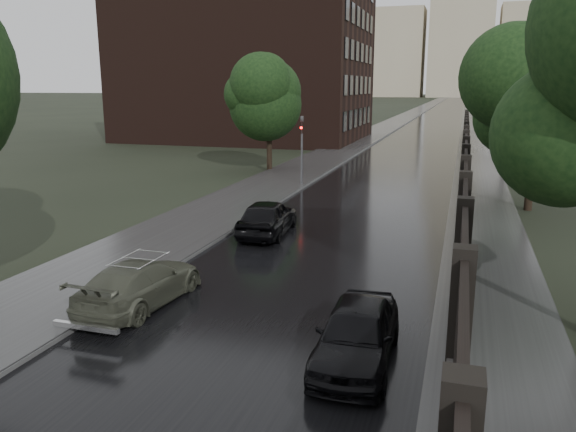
# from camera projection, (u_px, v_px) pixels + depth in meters

# --- Properties ---
(road) EXTENTS (8.00, 420.00, 0.02)m
(road) POSITION_uv_depth(u_px,v_px,m) (452.00, 103.00, 184.50)
(road) COLOR black
(road) RESTS_ON ground
(sidewalk_left) EXTENTS (4.00, 420.00, 0.16)m
(sidewalk_left) POSITION_uv_depth(u_px,v_px,m) (433.00, 103.00, 186.22)
(sidewalk_left) COLOR #2D2D2D
(sidewalk_left) RESTS_ON ground
(verge_right) EXTENTS (3.00, 420.00, 0.08)m
(verge_right) POSITION_uv_depth(u_px,v_px,m) (469.00, 103.00, 182.90)
(verge_right) COLOR #2D2D2D
(verge_right) RESTS_ON ground
(fence_right) EXTENTS (0.45, 75.72, 2.70)m
(fence_right) POSITION_uv_depth(u_px,v_px,m) (465.00, 160.00, 36.02)
(fence_right) COLOR #383533
(fence_right) RESTS_ON ground
(tree_left_far) EXTENTS (4.25, 4.25, 7.39)m
(tree_left_far) POSITION_uv_depth(u_px,v_px,m) (269.00, 92.00, 36.84)
(tree_left_far) COLOR black
(tree_left_far) RESTS_ON ground
(tree_right_b) EXTENTS (4.08, 4.08, 7.01)m
(tree_right_b) POSITION_uv_depth(u_px,v_px,m) (538.00, 102.00, 24.98)
(tree_right_b) COLOR black
(tree_right_b) RESTS_ON ground
(tree_right_c) EXTENTS (4.08, 4.08, 7.01)m
(tree_right_c) POSITION_uv_depth(u_px,v_px,m) (510.00, 95.00, 41.72)
(tree_right_c) COLOR black
(tree_right_c) RESTS_ON ground
(traffic_light) EXTENTS (0.16, 0.32, 4.00)m
(traffic_light) POSITION_uv_depth(u_px,v_px,m) (302.00, 145.00, 31.76)
(traffic_light) COLOR #59595E
(traffic_light) RESTS_ON ground
(brick_building) EXTENTS (24.00, 18.00, 20.00)m
(brick_building) POSITION_uv_depth(u_px,v_px,m) (248.00, 43.00, 59.12)
(brick_building) COLOR black
(brick_building) RESTS_ON ground
(stalinist_tower) EXTENTS (92.00, 30.00, 159.00)m
(stalinist_tower) POSITION_uv_depth(u_px,v_px,m) (463.00, 18.00, 278.11)
(stalinist_tower) COLOR tan
(stalinist_tower) RESTS_ON ground
(volga_sedan) EXTENTS (1.92, 4.28, 1.22)m
(volga_sedan) POSITION_uv_depth(u_px,v_px,m) (140.00, 283.00, 14.68)
(volga_sedan) COLOR #4B4E3E
(volga_sedan) RESTS_ON ground
(hatchback_left) EXTENTS (1.94, 4.23, 1.40)m
(hatchback_left) POSITION_uv_depth(u_px,v_px,m) (268.00, 217.00, 21.65)
(hatchback_left) COLOR black
(hatchback_left) RESTS_ON ground
(car_right_near) EXTENTS (1.62, 3.85, 1.30)m
(car_right_near) POSITION_uv_depth(u_px,v_px,m) (357.00, 333.00, 11.59)
(car_right_near) COLOR black
(car_right_near) RESTS_ON ground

